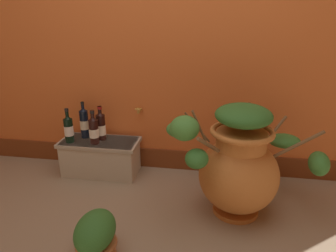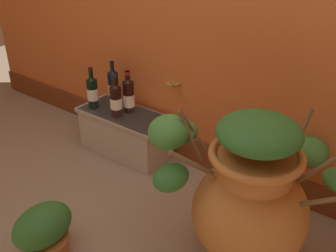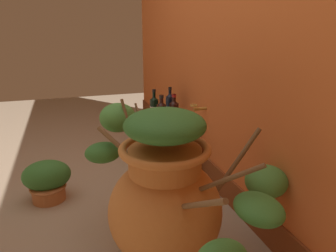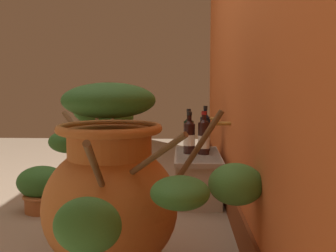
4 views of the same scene
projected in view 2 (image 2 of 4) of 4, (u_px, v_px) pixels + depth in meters
terracotta_urn at (252, 196)px, 1.88m from camera, size 1.08×0.94×0.80m
stone_ledge at (126, 131)px, 2.85m from camera, size 0.68×0.31×0.31m
wine_bottle_left at (129, 95)px, 2.75m from camera, size 0.08×0.08×0.30m
wine_bottle_middle at (113, 86)px, 2.84m from camera, size 0.08×0.08×0.32m
wine_bottle_right at (116, 99)px, 2.69m from camera, size 0.08×0.08×0.29m
wine_bottle_back at (92, 91)px, 2.81m from camera, size 0.08×0.08×0.30m
potted_shrub at (44, 231)px, 2.01m from camera, size 0.24×0.32×0.29m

